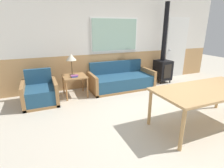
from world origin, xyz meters
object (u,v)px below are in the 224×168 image
Objects in this scene: couch at (121,81)px; armchair at (40,94)px; wood_stove at (163,63)px; side_table at (75,79)px; table_lamp at (71,58)px; dining_table at (207,92)px.

couch is 2.26× the size of armchair.
side_table is at bearing -177.28° from wood_stove.
armchair is at bearing -175.41° from wood_stove.
wood_stove is at bearing -5.30° from armchair.
couch is at bearing -1.90° from table_lamp.
wood_stove is (1.57, 0.08, 0.42)m from couch.
table_lamp is at bearing 127.74° from dining_table.
dining_table is at bearing -52.26° from table_lamp.
table_lamp reaches higher than side_table.
dining_table is (1.92, -2.42, 0.19)m from side_table.
side_table is (0.88, 0.17, 0.23)m from armchair.
armchair reaches higher than dining_table.
side_table is at bearing 128.42° from dining_table.
side_table is 0.24× the size of wood_stove.
dining_table is at bearing -51.58° from side_table.
wood_stove is at bearing 3.04° from couch.
table_lamp is 0.23× the size of wood_stove.
dining_table reaches higher than side_table.
table_lamp is at bearing -179.31° from wood_stove.
armchair is at bearing -169.19° from side_table.
table_lamp is 3.21m from dining_table.
armchair is 1.47× the size of table_lamp.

